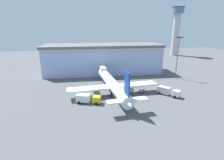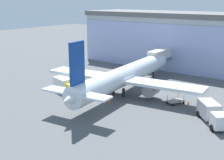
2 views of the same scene
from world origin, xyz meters
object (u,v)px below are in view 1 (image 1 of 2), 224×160
apron_light_mast (178,54)px  safety_cone_wingtip (145,90)px  catering_truck (88,98)px  safety_cone_nose (120,100)px  baggage_cart (142,90)px  jet_bridge (102,68)px  fuel_truck (168,91)px  airplane (113,85)px  control_tower (176,27)px

apron_light_mast → safety_cone_wingtip: apron_light_mast is taller
catering_truck → safety_cone_nose: bearing=18.0°
baggage_cart → safety_cone_wingtip: baggage_cart is taller
jet_bridge → baggage_cart: bearing=-149.4°
fuel_truck → baggage_cart: bearing=-160.9°
fuel_truck → baggage_cart: size_ratio=2.15×
airplane → safety_cone_wingtip: size_ratio=65.12×
catering_truck → fuel_truck: 26.66m
jet_bridge → catering_truck: (-6.68, -25.47, -2.95)m
safety_cone_wingtip → jet_bridge: bearing=128.1°
baggage_cart → safety_cone_wingtip: size_ratio=5.85×
apron_light_mast → catering_truck: 44.62m
jet_bridge → airplane: size_ratio=0.36×
airplane → baggage_cart: (10.29, 0.42, -2.79)m
jet_bridge → safety_cone_nose: 25.83m
control_tower → fuel_truck: size_ratio=5.08×
airplane → safety_cone_wingtip: bearing=-89.3°
baggage_cart → apron_light_mast: bearing=150.7°
fuel_truck → safety_cone_nose: 16.70m
apron_light_mast → airplane: (-30.11, -14.15, -7.37)m
jet_bridge → safety_cone_wingtip: (13.99, -17.86, -4.14)m
control_tower → safety_cone_nose: size_ratio=63.93×
control_tower → baggage_cart: bearing=-124.1°
apron_light_mast → baggage_cart: apron_light_mast is taller
catering_truck → safety_cone_wingtip: 22.05m
jet_bridge → control_tower: 82.66m
jet_bridge → fuel_truck: 30.78m
catering_truck → baggage_cart: bearing=36.0°
jet_bridge → safety_cone_nose: (3.35, -25.27, -4.14)m
jet_bridge → baggage_cart: size_ratio=4.03×
apron_light_mast → catering_truck: bearing=-152.4°
control_tower → safety_cone_wingtip: control_tower is taller
catering_truck → baggage_cart: size_ratio=2.37×
apron_light_mast → safety_cone_wingtip: 24.34m
control_tower → safety_cone_nose: bearing=-126.3°
baggage_cart → safety_cone_nose: size_ratio=5.85×
jet_bridge → baggage_cart: 22.88m
safety_cone_nose → safety_cone_wingtip: (10.63, 7.42, 0.00)m
airplane → safety_cone_wingtip: airplane is taller
jet_bridge → airplane: bearing=-176.5°
catering_truck → jet_bridge: bearing=92.2°
fuel_truck → safety_cone_wingtip: fuel_truck is taller
safety_cone_nose → fuel_truck: bearing=6.8°
apron_light_mast → jet_bridge: bearing=170.7°
fuel_truck → safety_cone_nose: fuel_truck is taller
baggage_cart → fuel_truck: bearing=86.6°
baggage_cart → safety_cone_nose: (-8.84, -6.32, -0.23)m
airplane → catering_truck: bearing=118.9°
control_tower → airplane: (-59.20, -72.60, -17.47)m
fuel_truck → safety_cone_nose: size_ratio=12.59×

